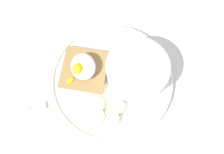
% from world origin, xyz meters
% --- Properties ---
extents(ground_plane, '(1.20, 1.20, 0.02)m').
position_xyz_m(ground_plane, '(0.00, 0.00, 0.01)').
color(ground_plane, beige).
rests_on(ground_plane, ground).
extents(plate, '(0.28, 0.28, 0.02)m').
position_xyz_m(plate, '(0.00, 0.00, 0.03)').
color(plate, white).
rests_on(plate, ground_plane).
extents(oatmeal_bowl, '(0.14, 0.14, 0.06)m').
position_xyz_m(oatmeal_bowl, '(0.00, 0.06, 0.06)').
color(oatmeal_bowl, white).
rests_on(oatmeal_bowl, plate).
extents(toast_slice, '(0.13, 0.13, 0.01)m').
position_xyz_m(toast_slice, '(-0.03, -0.06, 0.04)').
color(toast_slice, olive).
rests_on(toast_slice, plate).
extents(poached_egg, '(0.06, 0.07, 0.04)m').
position_xyz_m(poached_egg, '(-0.03, -0.06, 0.06)').
color(poached_egg, white).
rests_on(poached_egg, toast_slice).
extents(banana_slice_front, '(0.03, 0.03, 0.01)m').
position_xyz_m(banana_slice_front, '(0.07, -0.00, 0.04)').
color(banana_slice_front, beige).
rests_on(banana_slice_front, plate).
extents(banana_slice_left, '(0.03, 0.04, 0.02)m').
position_xyz_m(banana_slice_left, '(0.05, -0.05, 0.04)').
color(banana_slice_left, '#F1EAB2').
rests_on(banana_slice_left, plate).
extents(banana_slice_back, '(0.05, 0.05, 0.02)m').
position_xyz_m(banana_slice_back, '(0.09, -0.02, 0.04)').
color(banana_slice_back, '#F5E3C6').
rests_on(banana_slice_back, plate).
extents(banana_slice_right, '(0.05, 0.05, 0.02)m').
position_xyz_m(banana_slice_right, '(0.08, -0.05, 0.04)').
color(banana_slice_right, beige).
rests_on(banana_slice_right, plate).
extents(knife, '(0.02, 0.13, 0.01)m').
position_xyz_m(knife, '(0.02, -0.22, 0.02)').
color(knife, silver).
rests_on(knife, ground_plane).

